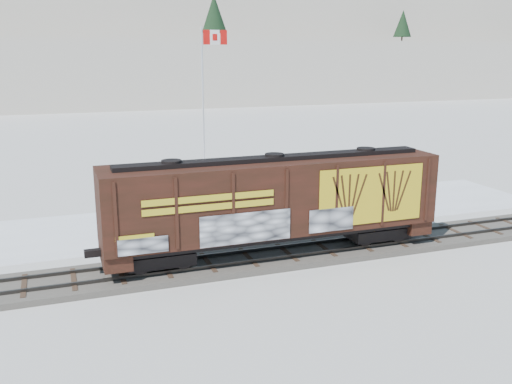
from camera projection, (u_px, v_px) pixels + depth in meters
name	position (u px, v px, depth m)	size (l,w,h in m)	color
ground	(287.00, 258.00, 27.95)	(500.00, 500.00, 0.00)	white
rail_track	(287.00, 255.00, 27.91)	(50.00, 3.40, 0.43)	#59544C
parking_strip	(239.00, 217.00, 34.80)	(40.00, 8.00, 0.03)	white
hillside	(84.00, 35.00, 152.19)	(360.00, 110.00, 93.00)	white
hopper_railcar	(274.00, 200.00, 26.99)	(16.16, 3.06, 4.69)	black
flagpole	(205.00, 131.00, 41.12)	(2.30, 0.90, 11.53)	silver
car_silver	(153.00, 218.00, 32.04)	(1.66, 4.12, 1.40)	silver
car_white	(314.00, 198.00, 36.39)	(1.60, 4.59, 1.51)	silver
car_dark	(331.00, 199.00, 35.90)	(2.19, 5.39, 1.56)	black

